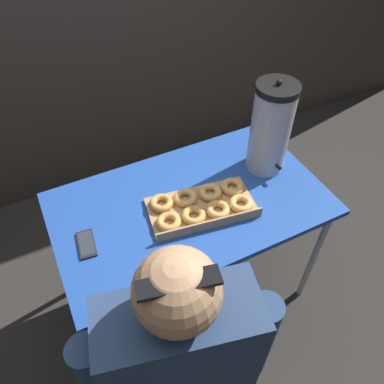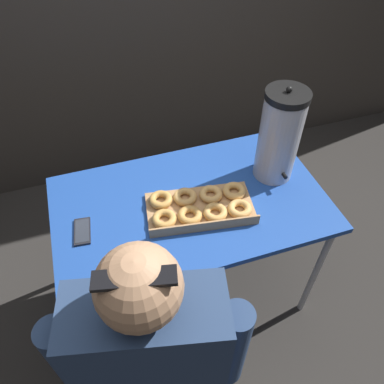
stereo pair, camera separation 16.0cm
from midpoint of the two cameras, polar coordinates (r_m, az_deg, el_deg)
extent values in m
plane|color=#2D2B28|center=(2.26, -2.27, -14.58)|extent=(12.00, 12.00, 0.00)
cube|color=#1E479E|center=(1.65, -3.01, -2.00)|extent=(1.19, 0.70, 0.03)
cylinder|color=#ADADB2|center=(1.77, -15.80, -23.10)|extent=(0.03, 0.03, 0.73)
cylinder|color=#ADADB2|center=(2.01, 15.89, -9.73)|extent=(0.03, 0.03, 0.73)
cylinder|color=#ADADB2|center=(2.09, -20.21, -8.17)|extent=(0.03, 0.03, 0.73)
cylinder|color=#ADADB2|center=(2.30, 6.73, 1.44)|extent=(0.03, 0.03, 0.73)
cube|color=tan|center=(1.61, -1.39, -2.48)|extent=(0.49, 0.31, 0.02)
cube|color=tan|center=(1.52, -0.14, -4.98)|extent=(0.45, 0.08, 0.04)
torus|color=tan|center=(1.54, -6.55, -4.72)|extent=(0.14, 0.14, 0.03)
torus|color=tan|center=(1.55, -2.71, -3.74)|extent=(0.14, 0.14, 0.03)
torus|color=#DBA356|center=(1.57, 1.07, -2.87)|extent=(0.14, 0.14, 0.03)
torus|color=#E0A75B|center=(1.60, 4.64, -1.92)|extent=(0.12, 0.12, 0.03)
torus|color=#CF974A|center=(1.61, -7.53, -1.84)|extent=(0.14, 0.14, 0.03)
torus|color=#E1A95C|center=(1.62, -3.87, -1.02)|extent=(0.11, 0.11, 0.03)
torus|color=#E6AD61|center=(1.64, -0.01, -0.20)|extent=(0.13, 0.13, 0.03)
torus|color=#E0A85C|center=(1.66, 3.41, 0.68)|extent=(0.11, 0.11, 0.03)
cylinder|color=#B7B7BC|center=(1.70, 9.17, 8.99)|extent=(0.18, 0.18, 0.41)
cylinder|color=black|center=(1.58, 10.11, 15.24)|extent=(0.18, 0.18, 0.03)
sphere|color=black|center=(1.57, 10.23, 16.01)|extent=(0.03, 0.03, 0.03)
cylinder|color=black|center=(1.72, 10.35, 3.83)|extent=(0.02, 0.04, 0.02)
cube|color=black|center=(1.57, -18.64, -7.69)|extent=(0.08, 0.14, 0.01)
cube|color=#2D333D|center=(1.57, -18.69, -7.57)|extent=(0.07, 0.13, 0.00)
cube|color=navy|center=(1.30, -5.55, -23.57)|extent=(0.50, 0.31, 0.58)
sphere|color=tan|center=(0.94, -7.34, -15.09)|extent=(0.23, 0.23, 0.23)
cube|color=black|center=(0.85, -7.61, -13.89)|extent=(0.20, 0.09, 0.01)
cylinder|color=navy|center=(1.36, 6.47, -21.48)|extent=(0.10, 0.10, 0.46)
cylinder|color=navy|center=(1.36, -17.73, -25.55)|extent=(0.10, 0.10, 0.46)
camera|label=1|loc=(0.08, -92.87, -3.01)|focal=35.00mm
camera|label=2|loc=(0.08, 87.13, 3.01)|focal=35.00mm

